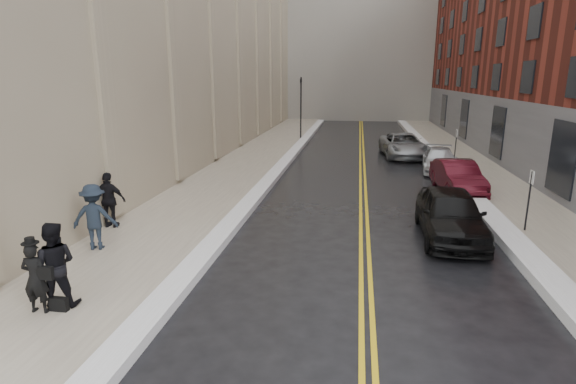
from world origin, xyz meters
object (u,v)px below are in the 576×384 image
(pedestrian_a, at_px, (54,265))
(pedestrian_b, at_px, (94,217))
(car_maroon, at_px, (457,177))
(car_silver_near, at_px, (440,160))
(pedestrian_main, at_px, (35,278))
(pedestrian_c, at_px, (110,200))
(car_silver_far, at_px, (403,145))
(car_black, at_px, (451,214))

(pedestrian_a, bearing_deg, pedestrian_b, -90.50)
(car_maroon, height_order, pedestrian_a, pedestrian_a)
(pedestrian_b, bearing_deg, car_silver_near, -145.14)
(pedestrian_main, distance_m, pedestrian_c, 5.86)
(car_silver_far, relative_size, pedestrian_b, 2.83)
(pedestrian_a, height_order, pedestrian_c, pedestrian_a)
(car_silver_near, xyz_separation_m, pedestrian_main, (-11.51, -18.03, 0.32))
(car_black, distance_m, pedestrian_a, 11.68)
(car_silver_near, relative_size, pedestrian_a, 2.23)
(car_maroon, bearing_deg, car_silver_far, 94.62)
(pedestrian_c, bearing_deg, car_silver_far, -126.35)
(car_silver_near, distance_m, car_silver_far, 4.81)
(car_maroon, bearing_deg, pedestrian_a, -136.24)
(car_maroon, xyz_separation_m, pedestrian_main, (-11.51, -13.24, 0.23))
(car_silver_near, height_order, pedestrian_c, pedestrian_c)
(car_maroon, relative_size, pedestrian_a, 2.23)
(car_black, distance_m, car_maroon, 6.66)
(car_silver_near, relative_size, pedestrian_c, 2.30)
(car_maroon, bearing_deg, pedestrian_b, -147.53)
(car_black, relative_size, pedestrian_main, 2.99)
(car_silver_far, relative_size, pedestrian_main, 3.50)
(car_maroon, xyz_separation_m, car_silver_far, (-1.60, 9.33, 0.06))
(car_silver_far, bearing_deg, pedestrian_main, -119.59)
(pedestrian_main, height_order, pedestrian_c, pedestrian_c)
(car_maroon, distance_m, pedestrian_c, 15.05)
(pedestrian_main, bearing_deg, car_silver_far, -117.89)
(car_silver_near, bearing_deg, car_silver_far, 115.92)
(car_silver_far, height_order, pedestrian_a, pedestrian_a)
(pedestrian_c, bearing_deg, car_black, -176.91)
(car_silver_far, distance_m, pedestrian_main, 24.65)
(pedestrian_a, xyz_separation_m, pedestrian_c, (-1.73, 5.33, -0.03))
(pedestrian_main, relative_size, pedestrian_b, 0.81)
(car_silver_far, distance_m, pedestrian_c, 20.40)
(car_black, distance_m, pedestrian_c, 11.53)
(car_black, distance_m, pedestrian_b, 11.27)
(car_silver_near, distance_m, pedestrian_a, 20.99)
(car_black, height_order, car_silver_far, car_black)
(car_maroon, distance_m, pedestrian_a, 17.14)
(car_silver_far, xyz_separation_m, pedestrian_c, (-11.40, -16.91, 0.33))
(pedestrian_main, xyz_separation_m, pedestrian_b, (-0.86, 3.72, 0.19))
(car_maroon, relative_size, car_silver_far, 0.78)
(car_maroon, height_order, car_silver_far, car_silver_far)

